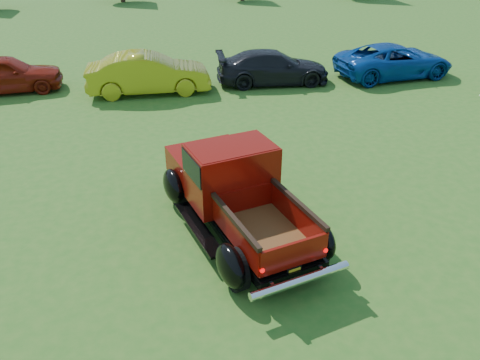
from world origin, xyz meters
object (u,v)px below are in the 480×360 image
(show_car_red, at_px, (4,74))
(show_car_yellow, at_px, (149,73))
(show_car_grey, at_px, (273,67))
(pickup_truck, at_px, (232,187))
(show_car_blue, at_px, (394,61))

(show_car_red, xyz_separation_m, show_car_yellow, (5.00, -1.07, 0.05))
(show_car_yellow, bearing_deg, show_car_red, 78.22)
(show_car_red, height_order, show_car_grey, show_car_red)
(pickup_truck, height_order, show_car_blue, pickup_truck)
(show_car_grey, distance_m, show_car_blue, 4.82)
(show_car_red, xyz_separation_m, show_car_grey, (9.56, -0.80, -0.05))
(show_car_yellow, bearing_deg, show_car_blue, -88.62)
(pickup_truck, distance_m, show_car_yellow, 8.70)
(pickup_truck, relative_size, show_car_yellow, 1.13)
(pickup_truck, height_order, show_car_grey, pickup_truck)
(pickup_truck, relative_size, show_car_blue, 1.05)
(show_car_grey, bearing_deg, show_car_yellow, 96.71)
(show_car_yellow, distance_m, show_car_blue, 9.39)
(pickup_truck, bearing_deg, show_car_grey, 55.96)
(show_car_yellow, relative_size, show_car_blue, 0.93)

